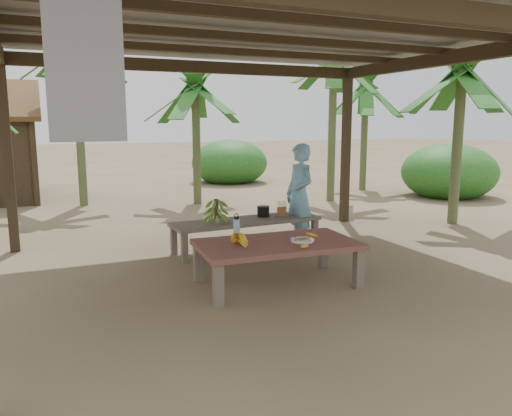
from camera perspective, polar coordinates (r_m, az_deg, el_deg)
name	(u,v)px	position (r m, az deg, el deg)	size (l,w,h in m)	color
ground	(256,272)	(6.28, 0.00, -7.28)	(80.00, 80.00, 0.00)	brown
pavilion	(255,40)	(6.06, -0.07, 18.68)	(6.60, 5.60, 2.95)	black
work_table	(277,247)	(5.70, 2.42, -4.52)	(1.85, 1.09, 0.50)	brown
bench	(247,223)	(7.24, -1.08, -1.74)	(2.23, 0.74, 0.45)	brown
ripe_banana_bunch	(237,239)	(5.49, -2.24, -3.55)	(0.25, 0.22, 0.15)	yellow
plate	(302,240)	(5.70, 5.32, -3.69)	(0.27, 0.27, 0.04)	white
loose_banana_front	(305,246)	(5.41, 5.58, -4.37)	(0.04, 0.16, 0.04)	yellow
loose_banana_side	(312,235)	(5.96, 6.41, -3.08)	(0.04, 0.16, 0.04)	yellow
water_flask	(237,228)	(5.85, -2.24, -2.26)	(0.08, 0.08, 0.29)	#41A0CD
green_banana_stalk	(216,210)	(7.01, -4.57, -0.24)	(0.31, 0.31, 0.35)	#598C2D
cooking_pot	(263,212)	(7.43, 0.83, -0.43)	(0.18, 0.18, 0.15)	black
skewer_rack	(282,209)	(7.42, 2.96, -0.09)	(0.18, 0.08, 0.24)	#A57F47
woman	(299,195)	(7.51, 4.99, 1.51)	(0.56, 0.37, 1.53)	#6FB1D3
banana_plant_ne	(334,71)	(11.91, 8.85, 15.26)	(1.80, 1.80, 3.50)	#596638
banana_plant_n	(196,98)	(11.37, -6.93, 12.43)	(1.80, 1.80, 2.86)	#596638
banana_plant_nw	(75,57)	(11.76, -19.95, 15.96)	(1.80, 1.80, 3.73)	#596638
banana_plant_e	(461,86)	(9.74, 22.42, 12.79)	(1.80, 1.80, 2.96)	#596638
banana_plant_far	(366,96)	(14.02, 12.42, 12.37)	(1.80, 1.80, 3.01)	#596638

